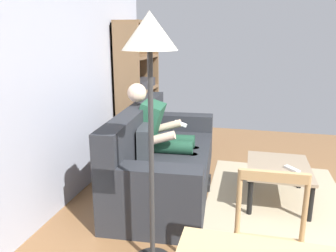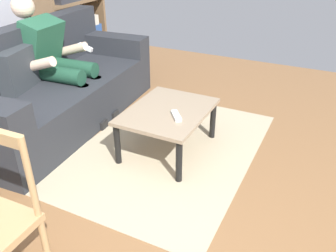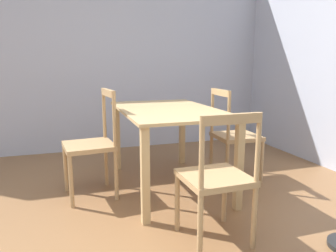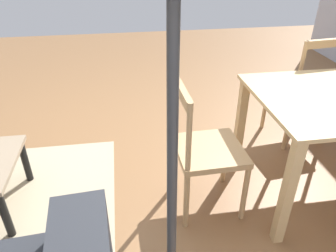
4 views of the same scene
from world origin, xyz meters
name	(u,v)px [view 1 (image 1 of 4)]	position (x,y,z in m)	size (l,w,h in m)	color
couch	(162,160)	(1.32, 1.71, 0.33)	(2.21, 1.05, 0.91)	#282B30
person_lounging	(160,134)	(1.42, 1.75, 0.59)	(0.61, 0.95, 1.15)	#23563D
coffee_table	(278,170)	(1.30, 0.47, 0.33)	(0.80, 0.62, 0.38)	gray
tv_remote	(292,169)	(1.21, 0.36, 0.39)	(0.05, 0.17, 0.02)	white
bookshelf	(137,103)	(2.41, 2.36, 0.72)	(0.93, 0.36, 1.85)	brown
area_rug	(276,199)	(1.30, 0.47, 0.00)	(2.00, 1.40, 0.01)	tan
floor_lamp	(150,57)	(0.04, 1.44, 1.52)	(0.36, 0.36, 1.80)	black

